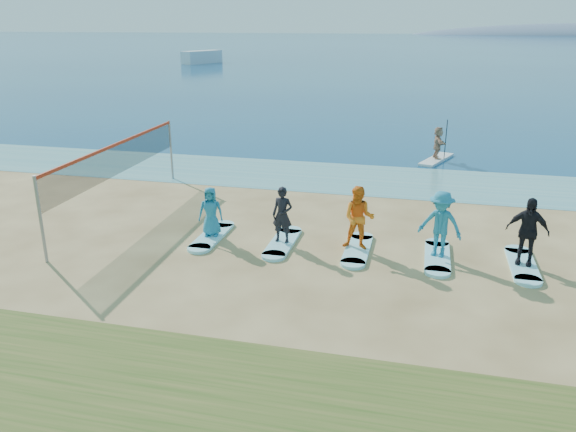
% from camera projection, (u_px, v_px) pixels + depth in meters
% --- Properties ---
extents(ground, '(600.00, 600.00, 0.00)m').
position_uv_depth(ground, '(302.00, 284.00, 14.42)').
color(ground, tan).
rests_on(ground, ground).
extents(shallow_water, '(600.00, 600.00, 0.00)m').
position_uv_depth(shallow_water, '(355.00, 178.00, 24.05)').
color(shallow_water, teal).
rests_on(shallow_water, ground).
extents(ocean, '(600.00, 600.00, 0.00)m').
position_uv_depth(ocean, '(422.00, 45.00, 161.16)').
color(ocean, navy).
rests_on(ocean, ground).
extents(volleyball_net, '(0.42, 9.08, 2.50)m').
position_uv_depth(volleyball_net, '(118.00, 159.00, 19.28)').
color(volleyball_net, gray).
rests_on(volleyball_net, ground).
extents(paddleboard, '(1.70, 3.06, 0.12)m').
position_uv_depth(paddleboard, '(436.00, 159.00, 27.14)').
color(paddleboard, silver).
rests_on(paddleboard, ground).
extents(paddleboarder, '(0.77, 1.48, 1.53)m').
position_uv_depth(paddleboarder, '(438.00, 143.00, 26.87)').
color(paddleboarder, tan).
rests_on(paddleboarder, paddleboard).
extents(boat_offshore_a, '(4.78, 7.49, 1.96)m').
position_uv_depth(boat_offshore_a, '(202.00, 63.00, 89.81)').
color(boat_offshore_a, silver).
rests_on(boat_offshore_a, ground).
extents(surfboard_0, '(0.70, 2.20, 0.09)m').
position_uv_depth(surfboard_0, '(212.00, 236.00, 17.49)').
color(surfboard_0, '#9AE6EE').
rests_on(surfboard_0, ground).
extents(student_0, '(0.83, 0.62, 1.54)m').
position_uv_depth(student_0, '(211.00, 211.00, 17.23)').
color(student_0, teal).
rests_on(student_0, surfboard_0).
extents(surfboard_1, '(0.70, 2.20, 0.09)m').
position_uv_depth(surfboard_1, '(282.00, 243.00, 16.98)').
color(surfboard_1, '#9AE6EE').
rests_on(surfboard_1, ground).
extents(student_1, '(0.65, 0.45, 1.70)m').
position_uv_depth(student_1, '(282.00, 215.00, 16.69)').
color(student_1, black).
rests_on(student_1, surfboard_1).
extents(surfboard_2, '(0.70, 2.20, 0.09)m').
position_uv_depth(surfboard_2, '(357.00, 250.00, 16.47)').
color(surfboard_2, '#9AE6EE').
rests_on(surfboard_2, ground).
extents(student_2, '(0.92, 0.72, 1.87)m').
position_uv_depth(student_2, '(359.00, 218.00, 16.14)').
color(student_2, orange).
rests_on(student_2, surfboard_2).
extents(surfboard_3, '(0.70, 2.20, 0.09)m').
position_uv_depth(surfboard_3, '(437.00, 257.00, 15.95)').
color(surfboard_3, '#9AE6EE').
rests_on(surfboard_3, ground).
extents(student_3, '(1.38, 1.04, 1.90)m').
position_uv_depth(student_3, '(440.00, 224.00, 15.63)').
color(student_3, teal).
rests_on(student_3, surfboard_3).
extents(surfboard_4, '(0.70, 2.20, 0.09)m').
position_uv_depth(surfboard_4, '(522.00, 265.00, 15.44)').
color(surfboard_4, '#9AE6EE').
rests_on(surfboard_4, ground).
extents(student_4, '(1.18, 0.69, 1.89)m').
position_uv_depth(student_4, '(527.00, 231.00, 15.12)').
color(student_4, black).
rests_on(student_4, surfboard_4).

